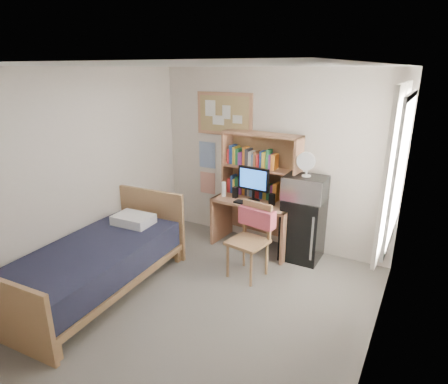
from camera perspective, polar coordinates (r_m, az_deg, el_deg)
The scene contains 25 objects.
floor at distance 4.40m, azimuth -4.72°, elevation -17.77°, with size 3.60×4.20×0.02m, color gray.
ceiling at distance 3.56m, azimuth -5.87°, elevation 18.61°, with size 3.60×4.20×0.02m, color white.
wall_back at distance 5.56m, azimuth 7.17°, elevation 4.91°, with size 3.60×0.04×2.60m, color silver.
wall_left at distance 4.99m, azimuth -22.53°, elevation 2.08°, with size 0.04×4.20×2.60m, color silver.
wall_right at distance 3.19m, azimuth 22.70°, elevation -6.83°, with size 0.04×4.20×2.60m, color silver.
window_unit at distance 4.23m, azimuth 24.75°, elevation 3.28°, with size 0.10×1.40×1.70m, color white.
curtain_left at distance 3.85m, azimuth 23.70°, elevation 2.05°, with size 0.04×0.55×1.70m, color white.
curtain_right at distance 4.63m, azimuth 24.89°, elevation 4.42°, with size 0.04×0.55×1.70m, color white.
bulletin_board at distance 5.77m, azimuth 0.06°, elevation 11.81°, with size 0.94×0.03×0.64m, color tan.
poster_wave at distance 6.05m, azimuth -2.57°, elevation 5.66°, with size 0.30×0.01×0.42m, color #26509B.
poster_japan at distance 6.17m, azimuth -2.51°, elevation 1.40°, with size 0.28×0.01×0.36m, color #CC4524.
desk at distance 5.61m, azimuth 4.64°, elevation -4.86°, with size 1.20×0.60×0.75m, color #B37A57.
desk_chair at distance 4.80m, azimuth 3.63°, elevation -7.53°, with size 0.49×0.49×0.98m, color #AA7F50.
mini_fridge at distance 5.37m, azimuth 11.93°, elevation -5.46°, with size 0.52×0.52×0.89m, color black.
bed at distance 4.82m, azimuth -18.96°, elevation -11.02°, with size 1.08×2.16×0.59m, color black.
hutch at distance 5.46m, azimuth 5.63°, elevation 3.95°, with size 1.18×0.30×0.96m, color #B37A57.
monitor at distance 5.34m, azimuth 4.50°, elevation 1.12°, with size 0.48×0.04×0.51m, color black.
keyboard at distance 5.30m, azimuth 3.70°, elevation -1.76°, with size 0.42×0.13×0.02m, color black.
speaker_left at distance 5.54m, azimuth 1.74°, elevation -0.07°, with size 0.07×0.07×0.16m, color black.
speaker_right at distance 5.26m, azimuth 7.31°, elevation -1.17°, with size 0.07×0.07×0.17m, color black.
water_bottle at distance 5.59m, azimuth -0.05°, elevation 0.43°, with size 0.06×0.06×0.22m, color white.
hoodie at distance 4.84m, azimuth 5.05°, elevation -3.85°, with size 0.49×0.15×0.24m, color #CE4E5E.
microwave at distance 5.15m, azimuth 12.30°, elevation 0.63°, with size 0.55×0.42×0.32m, color silver.
desk_fan at distance 5.06m, azimuth 12.54°, elevation 3.98°, with size 0.24×0.24×0.30m, color white.
pillow at distance 5.16m, azimuth -13.62°, elevation -4.09°, with size 0.51×0.36×0.12m, color white.
Camera 1 is at (2.05, -2.91, 2.58)m, focal length 30.00 mm.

